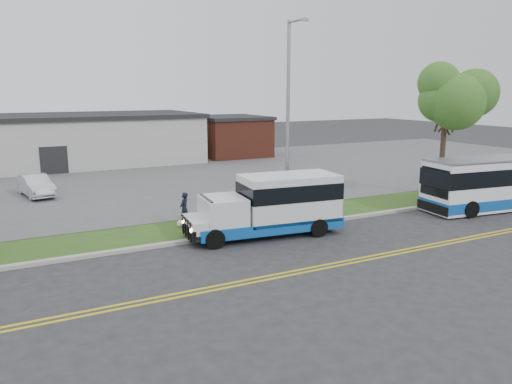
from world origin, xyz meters
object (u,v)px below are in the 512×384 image
tree_east (447,93)px  transit_bus (509,182)px  parked_car_a (36,186)px  pedestrian (184,209)px  streetlight_near (289,114)px  shuttle_bus (275,203)px

tree_east → transit_bus: tree_east is taller
parked_car_a → pedestrian: bearing=-71.9°
transit_bus → pedestrian: bearing=172.3°
streetlight_near → pedestrian: bearing=170.9°
streetlight_near → shuttle_bus: streetlight_near is taller
streetlight_near → parked_car_a: (-10.87, 11.16, -4.49)m
tree_east → streetlight_near: streetlight_near is taller
transit_bus → parked_car_a: (-22.82, 14.75, -0.68)m
pedestrian → parked_car_a: size_ratio=0.40×
pedestrian → parked_car_a: (-5.70, 10.33, -0.14)m
tree_east → transit_bus: bearing=-76.2°
tree_east → parked_car_a: size_ratio=2.13×
shuttle_bus → pedestrian: bearing=142.9°
streetlight_near → shuttle_bus: size_ratio=1.33×
tree_east → streetlight_near: size_ratio=0.88×
pedestrian → streetlight_near: bearing=127.9°
shuttle_bus → pedestrian: shuttle_bus is taller
tree_east → shuttle_bus: 14.07m
streetlight_near → pedestrian: streetlight_near is taller
shuttle_bus → parked_car_a: shuttle_bus is taller
shuttle_bus → parked_car_a: size_ratio=1.83×
tree_east → pedestrian: size_ratio=5.30×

